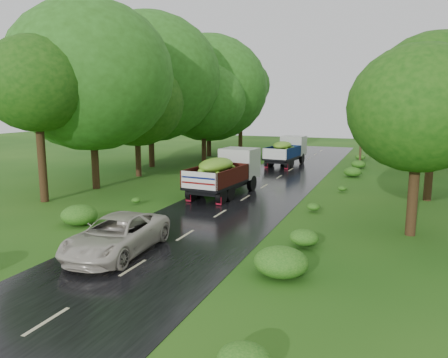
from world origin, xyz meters
The scene contains 10 objects.
ground centered at (0.00, 0.00, 0.00)m, with size 120.00×120.00×0.00m, color #15440E.
road centered at (0.00, 5.00, 0.01)m, with size 6.50×80.00×0.02m, color black.
road_lines centered at (0.00, 6.00, 0.02)m, with size 0.12×69.60×0.00m.
truck_near centered at (-1.44, 12.60, 1.52)m, with size 2.79×6.56×2.69m.
truck_far centered at (-1.01, 26.71, 1.43)m, with size 2.70×6.19×2.53m.
car centered at (-1.36, 1.04, 0.72)m, with size 2.34×5.07×1.41m, color beige.
utility_pole centered at (5.29, 27.75, 3.69)m, with size 1.18×0.61×7.18m.
trees_left centered at (-10.38, 21.98, 6.92)m, with size 7.28×33.18×9.97m.
trees_right centered at (10.01, 23.18, 6.03)m, with size 5.74×32.72×8.44m.
shrubs centered at (0.00, 14.00, 0.35)m, with size 11.90×44.00×0.70m.
Camera 1 is at (8.11, -12.07, 5.59)m, focal length 35.00 mm.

